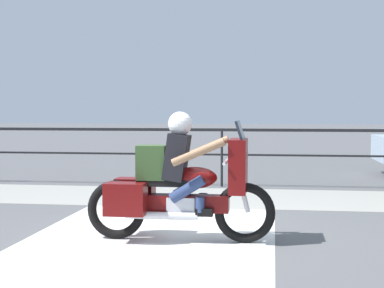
{
  "coord_description": "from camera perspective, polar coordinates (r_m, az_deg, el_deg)",
  "views": [
    {
      "loc": [
        1.06,
        -7.09,
        1.58
      ],
      "look_at": [
        -0.08,
        1.1,
        1.1
      ],
      "focal_mm": 55.0,
      "sensor_mm": 36.0,
      "label": 1
    }
  ],
  "objects": [
    {
      "name": "ground_plane",
      "position": [
        7.34,
        -0.55,
        -9.12
      ],
      "size": [
        120.0,
        120.0,
        0.0
      ],
      "primitive_type": "plane",
      "color": "#565659"
    },
    {
      "name": "crosswalk_band",
      "position": [
        7.22,
        -4.23,
        -9.3
      ],
      "size": [
        3.03,
        6.0,
        0.01
      ],
      "primitive_type": "cube",
      "color": "silver",
      "rests_on": "ground"
    },
    {
      "name": "sidewalk_band",
      "position": [
        10.66,
        2.16,
        -5.19
      ],
      "size": [
        44.0,
        2.4,
        0.01
      ],
      "primitive_type": "cube",
      "color": "#99968E",
      "rests_on": "ground"
    },
    {
      "name": "motorcycle",
      "position": [
        7.08,
        -1.34,
        -3.86
      ],
      "size": [
        2.29,
        0.76,
        1.56
      ],
      "rotation": [
        0.0,
        0.0,
        -0.04
      ],
      "color": "black",
      "rests_on": "ground"
    },
    {
      "name": "fence_railing",
      "position": [
        12.11,
        2.91,
        0.31
      ],
      "size": [
        36.0,
        0.05,
        1.2
      ],
      "color": "black",
      "rests_on": "ground"
    }
  ]
}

